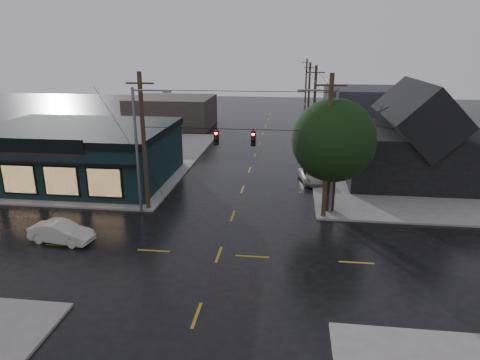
# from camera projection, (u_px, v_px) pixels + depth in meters

# --- Properties ---
(ground_plane) EXTENTS (160.00, 160.00, 0.00)m
(ground_plane) POSITION_uv_depth(u_px,v_px,m) (219.00, 255.00, 25.37)
(ground_plane) COLOR black
(sidewalk_nw) EXTENTS (28.00, 28.00, 0.15)m
(sidewalk_nw) POSITION_uv_depth(u_px,v_px,m) (69.00, 158.00, 46.60)
(sidewalk_nw) COLOR gray
(sidewalk_nw) RESTS_ON ground
(sidewalk_ne) EXTENTS (28.00, 28.00, 0.15)m
(sidewalk_ne) POSITION_uv_depth(u_px,v_px,m) (454.00, 171.00, 41.91)
(sidewalk_ne) COLOR gray
(sidewalk_ne) RESTS_ON ground
(pizza_shop) EXTENTS (16.30, 12.34, 4.90)m
(pizza_shop) POSITION_uv_depth(u_px,v_px,m) (79.00, 153.00, 38.58)
(pizza_shop) COLOR black
(pizza_shop) RESTS_ON ground
(ne_building) EXTENTS (12.60, 11.60, 8.75)m
(ne_building) POSITION_uv_depth(u_px,v_px,m) (415.00, 131.00, 38.33)
(ne_building) COLOR black
(ne_building) RESTS_ON ground
(corner_tree) EXTENTS (5.95, 5.95, 8.25)m
(corner_tree) POSITION_uv_depth(u_px,v_px,m) (334.00, 141.00, 30.22)
(corner_tree) COLOR black
(corner_tree) RESTS_ON ground
(utility_pole_nw) EXTENTS (2.00, 0.32, 10.15)m
(utility_pole_nw) POSITION_uv_depth(u_px,v_px,m) (149.00, 209.00, 32.27)
(utility_pole_nw) COLOR black
(utility_pole_nw) RESTS_ON ground
(utility_pole_ne) EXTENTS (2.00, 0.32, 10.15)m
(utility_pole_ne) POSITION_uv_depth(u_px,v_px,m) (323.00, 218.00, 30.75)
(utility_pole_ne) COLOR black
(utility_pole_ne) RESTS_ON ground
(utility_pole_far_a) EXTENTS (2.00, 0.32, 9.65)m
(utility_pole_far_a) POSITION_uv_depth(u_px,v_px,m) (312.00, 149.00, 51.08)
(utility_pole_far_a) COLOR black
(utility_pole_far_a) RESTS_ON ground
(utility_pole_far_b) EXTENTS (2.00, 0.32, 9.15)m
(utility_pole_far_b) POSITION_uv_depth(u_px,v_px,m) (308.00, 120.00, 69.99)
(utility_pole_far_b) COLOR black
(utility_pole_far_b) RESTS_ON ground
(utility_pole_far_c) EXTENTS (2.00, 0.32, 9.15)m
(utility_pole_far_c) POSITION_uv_depth(u_px,v_px,m) (305.00, 104.00, 88.90)
(utility_pole_far_c) COLOR black
(utility_pole_far_c) RESTS_ON ground
(span_signal_assembly) EXTENTS (13.00, 0.48, 1.23)m
(span_signal_assembly) POSITION_uv_depth(u_px,v_px,m) (235.00, 138.00, 29.77)
(span_signal_assembly) COLOR black
(span_signal_assembly) RESTS_ON ground
(streetlight_nw) EXTENTS (5.40, 0.30, 9.15)m
(streetlight_nw) POSITION_uv_depth(u_px,v_px,m) (142.00, 213.00, 31.65)
(streetlight_nw) COLOR slate
(streetlight_nw) RESTS_ON ground
(streetlight_ne) EXTENTS (5.40, 0.30, 9.15)m
(streetlight_ne) POSITION_uv_depth(u_px,v_px,m) (329.00, 214.00, 31.36)
(streetlight_ne) COLOR slate
(streetlight_ne) RESTS_ON ground
(bg_building_west) EXTENTS (12.00, 10.00, 4.40)m
(bg_building_west) POSITION_uv_depth(u_px,v_px,m) (172.00, 112.00, 64.16)
(bg_building_west) COLOR #342C26
(bg_building_west) RESTS_ON ground
(bg_building_east) EXTENTS (14.00, 12.00, 5.60)m
(bg_building_east) POSITION_uv_depth(u_px,v_px,m) (372.00, 107.00, 65.19)
(bg_building_east) COLOR #242429
(bg_building_east) RESTS_ON ground
(sedan_cream) EXTENTS (4.20, 1.94, 1.33)m
(sedan_cream) POSITION_uv_depth(u_px,v_px,m) (61.00, 232.00, 26.79)
(sedan_cream) COLOR beige
(sedan_cream) RESTS_ON ground
(suv_silver) EXTENTS (2.68, 4.45, 1.16)m
(suv_silver) POSITION_uv_depth(u_px,v_px,m) (312.00, 176.00, 38.48)
(suv_silver) COLOR #A4A297
(suv_silver) RESTS_ON ground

